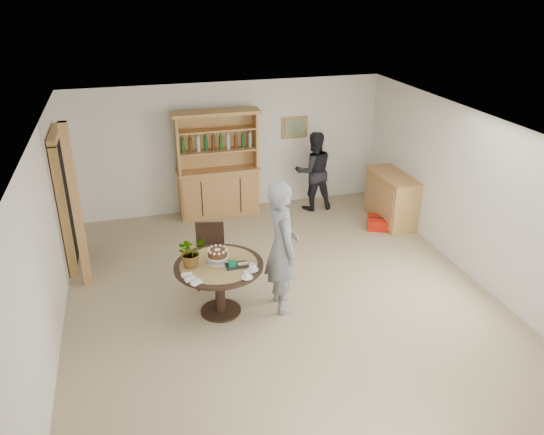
{
  "coord_description": "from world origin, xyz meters",
  "views": [
    {
      "loc": [
        -1.9,
        -6.2,
        4.26
      ],
      "look_at": [
        0.01,
        0.55,
        1.05
      ],
      "focal_mm": 35.0,
      "sensor_mm": 36.0,
      "label": 1
    }
  ],
  "objects": [
    {
      "name": "ground",
      "position": [
        0.0,
        0.0,
        0.0
      ],
      "size": [
        7.0,
        7.0,
        0.0
      ],
      "primitive_type": "plane",
      "color": "tan",
      "rests_on": "ground"
    },
    {
      "name": "flower_vase",
      "position": [
        -1.26,
        -0.02,
        0.97
      ],
      "size": [
        0.47,
        0.44,
        0.42
      ],
      "primitive_type": "imported",
      "rotation": [
        0.0,
        0.0,
        0.35
      ],
      "color": "#3F7233",
      "rests_on": "dining_table"
    },
    {
      "name": "dining_table",
      "position": [
        -0.91,
        -0.07,
        0.6
      ],
      "size": [
        1.2,
        1.2,
        0.76
      ],
      "color": "black",
      "rests_on": "ground"
    },
    {
      "name": "dining_chair",
      "position": [
        -0.89,
        0.76,
        0.54
      ],
      "size": [
        0.5,
        0.5,
        0.95
      ],
      "rotation": [
        0.0,
        0.0,
        -0.22
      ],
      "color": "black",
      "rests_on": "ground"
    },
    {
      "name": "coffee_cup_a",
      "position": [
        -0.51,
        -0.35,
        0.8
      ],
      "size": [
        0.15,
        0.15,
        0.09
      ],
      "color": "white",
      "rests_on": "dining_table"
    },
    {
      "name": "pine_post",
      "position": [
        -2.7,
        1.2,
        1.25
      ],
      "size": [
        0.12,
        0.12,
        2.5
      ],
      "primitive_type": "cube",
      "color": "tan",
      "rests_on": "ground"
    },
    {
      "name": "teen_boy",
      "position": [
        -0.06,
        -0.17,
        0.94
      ],
      "size": [
        0.47,
        0.7,
        1.88
      ],
      "primitive_type": "imported",
      "rotation": [
        0.0,
        0.0,
        1.55
      ],
      "color": "slate",
      "rests_on": "ground"
    },
    {
      "name": "room_shell",
      "position": [
        0.0,
        0.01,
        1.74
      ],
      "size": [
        6.04,
        7.04,
        2.52
      ],
      "color": "white",
      "rests_on": "ground"
    },
    {
      "name": "hutch",
      "position": [
        -0.3,
        3.24,
        0.69
      ],
      "size": [
        1.62,
        0.54,
        2.04
      ],
      "color": "tan",
      "rests_on": "ground"
    },
    {
      "name": "red_suitcase",
      "position": [
        2.5,
        1.75,
        0.1
      ],
      "size": [
        0.71,
        0.61,
        0.21
      ],
      "rotation": [
        0.0,
        0.0,
        -0.42
      ],
      "color": "red",
      "rests_on": "ground"
    },
    {
      "name": "coffee_cup_b",
      "position": [
        -0.63,
        -0.52,
        0.79
      ],
      "size": [
        0.15,
        0.15,
        0.08
      ],
      "color": "white",
      "rests_on": "dining_table"
    },
    {
      "name": "doorway",
      "position": [
        -2.93,
        2.0,
        1.11
      ],
      "size": [
        0.13,
        1.1,
        2.18
      ],
      "color": "black",
      "rests_on": "ground"
    },
    {
      "name": "adult_person",
      "position": [
        1.55,
        3.0,
        0.78
      ],
      "size": [
        0.78,
        0.61,
        1.57
      ],
      "primitive_type": "imported",
      "rotation": [
        0.0,
        0.0,
        3.12
      ],
      "color": "black",
      "rests_on": "ground"
    },
    {
      "name": "sideboard",
      "position": [
        2.74,
        2.0,
        0.47
      ],
      "size": [
        0.54,
        1.26,
        0.94
      ],
      "color": "tan",
      "rests_on": "ground"
    },
    {
      "name": "gift_tray",
      "position": [
        -0.69,
        -0.19,
        0.79
      ],
      "size": [
        0.3,
        0.2,
        0.08
      ],
      "color": "black",
      "rests_on": "dining_table"
    },
    {
      "name": "napkins",
      "position": [
        -1.32,
        -0.38,
        0.77
      ],
      "size": [
        0.24,
        0.33,
        0.03
      ],
      "color": "white",
      "rests_on": "dining_table"
    },
    {
      "name": "birthday_cake",
      "position": [
        -0.91,
        -0.02,
        0.88
      ],
      "size": [
        0.3,
        0.3,
        0.2
      ],
      "color": "white",
      "rests_on": "dining_table"
    }
  ]
}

